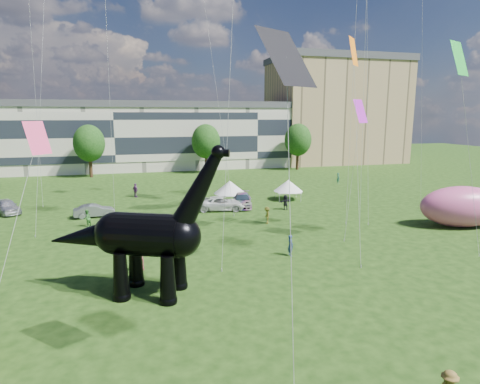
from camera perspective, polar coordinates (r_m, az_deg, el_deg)
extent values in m
plane|color=#16330C|center=(22.44, -0.84, -16.78)|extent=(220.00, 220.00, 0.00)
cube|color=beige|center=(81.48, -17.26, 7.24)|extent=(78.00, 11.00, 12.00)
cube|color=tan|center=(95.47, 13.34, 10.89)|extent=(28.00, 18.00, 22.00)
cylinder|color=#382314|center=(73.19, -20.45, 3.23)|extent=(0.56, 0.56, 3.20)
ellipsoid|color=#14380F|center=(72.77, -20.70, 6.91)|extent=(5.20, 5.20, 6.24)
cylinder|color=#382314|center=(73.95, -4.83, 3.95)|extent=(0.56, 0.56, 3.20)
ellipsoid|color=#14380F|center=(73.54, -4.88, 7.60)|extent=(5.20, 5.20, 6.24)
cylinder|color=#382314|center=(79.08, 8.16, 4.32)|extent=(0.56, 0.56, 3.20)
ellipsoid|color=#14380F|center=(78.70, 8.25, 7.74)|extent=(5.20, 5.20, 6.24)
cone|color=black|center=(24.27, -16.59, -11.43)|extent=(1.27, 1.27, 2.79)
sphere|color=black|center=(24.75, -16.43, -14.07)|extent=(1.02, 1.02, 1.02)
cone|color=black|center=(25.99, -14.61, -9.82)|extent=(1.27, 1.27, 2.79)
sphere|color=black|center=(26.44, -14.48, -12.31)|extent=(1.02, 1.02, 1.02)
cone|color=black|center=(23.23, -10.24, -12.16)|extent=(1.27, 1.27, 2.79)
sphere|color=black|center=(23.73, -10.14, -14.90)|extent=(1.02, 1.02, 1.02)
cone|color=black|center=(25.02, -8.65, -10.40)|extent=(1.27, 1.27, 2.79)
sphere|color=black|center=(25.49, -8.57, -12.97)|extent=(1.02, 1.02, 1.02)
cylinder|color=black|center=(23.89, -12.98, -5.93)|extent=(4.60, 3.90, 2.51)
sphere|color=black|center=(24.69, -17.20, -5.59)|extent=(2.51, 2.51, 2.51)
sphere|color=black|center=(23.24, -8.49, -6.24)|extent=(2.42, 2.42, 2.42)
cone|color=black|center=(22.28, -5.90, 0.22)|extent=(3.77, 2.71, 4.93)
sphere|color=black|center=(21.71, -3.10, 5.68)|extent=(0.78, 0.78, 0.78)
cylinder|color=black|center=(21.66, -2.38, 5.55)|extent=(0.76, 0.64, 0.41)
cone|color=black|center=(25.67, -21.02, -5.93)|extent=(5.29, 3.80, 2.73)
imported|color=silver|center=(49.89, -30.31, -1.78)|extent=(4.09, 4.94, 1.59)
imported|color=gray|center=(44.38, -20.02, -2.51)|extent=(4.21, 1.92, 1.34)
imported|color=silver|center=(44.71, -2.68, -1.64)|extent=(5.88, 3.49, 1.53)
imported|color=#595960|center=(46.40, 0.31, -1.17)|extent=(3.34, 5.60, 1.52)
cube|color=white|center=(48.35, -1.45, -0.25)|extent=(3.29, 3.29, 0.12)
cone|color=white|center=(48.20, -1.46, 0.71)|extent=(4.17, 4.17, 1.53)
cylinder|color=#999999|center=(46.88, -2.90, -1.31)|extent=(0.06, 0.06, 1.12)
cylinder|color=#999999|center=(47.32, 0.53, -1.18)|extent=(0.06, 0.06, 1.12)
cylinder|color=#999999|center=(49.65, -3.33, -0.63)|extent=(0.06, 0.06, 1.12)
cylinder|color=#999999|center=(50.07, -0.09, -0.51)|extent=(0.06, 0.06, 1.12)
cube|color=white|center=(50.55, 6.86, 0.08)|extent=(3.33, 3.33, 0.11)
cone|color=white|center=(50.42, 6.88, 0.93)|extent=(4.21, 4.21, 1.42)
cylinder|color=#999999|center=(49.13, 5.62, -0.83)|extent=(0.06, 0.06, 1.04)
cylinder|color=#999999|center=(49.65, 8.65, -0.78)|extent=(0.06, 0.06, 1.04)
cylinder|color=#999999|center=(51.70, 5.12, -0.24)|extent=(0.06, 0.06, 1.04)
cylinder|color=#999999|center=(52.20, 8.00, -0.19)|extent=(0.06, 0.06, 1.04)
ellipsoid|color=#DB5592|center=(43.26, 28.99, -1.83)|extent=(8.52, 5.75, 3.89)
imported|color=olive|center=(39.21, 3.85, -3.31)|extent=(0.80, 1.18, 1.68)
imported|color=#972541|center=(28.24, -14.12, -9.41)|extent=(0.92, 0.86, 1.58)
imported|color=navy|center=(30.60, 7.18, -7.53)|extent=(0.43, 0.62, 1.62)
imported|color=#377B31|center=(40.68, -20.93, -3.51)|extent=(1.00, 1.03, 1.67)
imported|color=black|center=(45.18, 6.48, -1.46)|extent=(1.65, 0.94, 1.69)
imported|color=#6A3271|center=(53.40, -14.64, 0.23)|extent=(1.00, 1.12, 1.83)
imported|color=#2C6F64|center=(64.30, 13.78, 1.93)|extent=(0.39, 0.60, 1.63)
plane|color=green|center=(35.22, 28.76, 16.34)|extent=(2.75, 1.89, 2.53)
plane|color=purple|center=(36.67, 16.77, 10.95)|extent=(2.18, 1.68, 2.00)
plane|color=orange|center=(35.11, 15.86, 18.68)|extent=(1.92, 1.93, 2.22)
plane|color=#E03E70|center=(22.61, -26.85, 6.89)|extent=(1.42, 1.67, 1.65)
plane|color=black|center=(14.33, 6.62, 18.53)|extent=(2.79, 2.35, 2.02)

